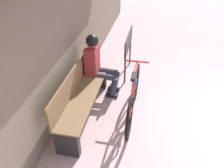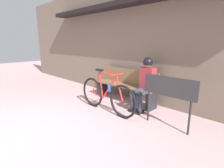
{
  "view_description": "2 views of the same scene",
  "coord_description": "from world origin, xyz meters",
  "px_view_note": "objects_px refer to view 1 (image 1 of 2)",
  "views": [
    {
      "loc": [
        -2.74,
        1.57,
        2.7
      ],
      "look_at": [
        0.2,
        2.16,
        0.59
      ],
      "focal_mm": 35.0,
      "sensor_mm": 36.0,
      "label": 1
    },
    {
      "loc": [
        2.95,
        -0.79,
        1.56
      ],
      "look_at": [
        0.05,
        2.1,
        0.57
      ],
      "focal_mm": 28.0,
      "sensor_mm": 36.0,
      "label": 2
    }
  ],
  "objects_px": {
    "person_seated": "(97,61)",
    "signboard": "(128,44)",
    "bicycle": "(133,97)",
    "park_bench_near": "(81,96)"
  },
  "relations": [
    {
      "from": "signboard",
      "to": "bicycle",
      "type": "bearing_deg",
      "value": -168.15
    },
    {
      "from": "park_bench_near",
      "to": "person_seated",
      "type": "distance_m",
      "value": 0.76
    },
    {
      "from": "bicycle",
      "to": "signboard",
      "type": "relative_size",
      "value": 1.68
    },
    {
      "from": "bicycle",
      "to": "park_bench_near",
      "type": "bearing_deg",
      "value": 101.77
    },
    {
      "from": "person_seated",
      "to": "signboard",
      "type": "relative_size",
      "value": 1.21
    },
    {
      "from": "park_bench_near",
      "to": "signboard",
      "type": "bearing_deg",
      "value": -20.92
    },
    {
      "from": "person_seated",
      "to": "signboard",
      "type": "xyz_separation_m",
      "value": [
        0.83,
        -0.47,
        0.02
      ]
    },
    {
      "from": "bicycle",
      "to": "signboard",
      "type": "height_order",
      "value": "bicycle"
    },
    {
      "from": "signboard",
      "to": "park_bench_near",
      "type": "bearing_deg",
      "value": 159.08
    },
    {
      "from": "bicycle",
      "to": "signboard",
      "type": "distance_m",
      "value": 1.42
    }
  ]
}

